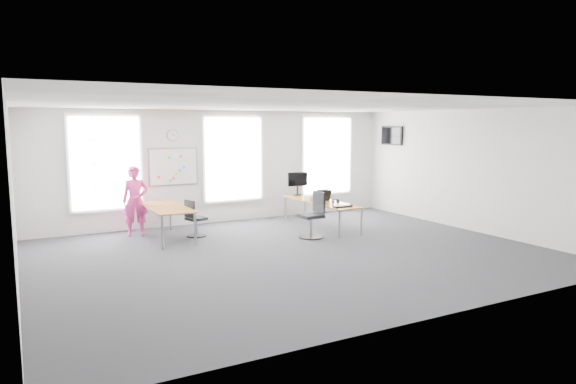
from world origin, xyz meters
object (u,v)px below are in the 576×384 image
desk_right (321,202)px  monitor (298,181)px  chair_left (194,221)px  chair_right (313,218)px  keyboard (342,207)px  desk_left (166,209)px  person (135,201)px  headphones (335,201)px

desk_right → monitor: size_ratio=4.38×
chair_left → monitor: size_ratio=1.37×
chair_right → keyboard: (0.73, -0.13, 0.22)m
desk_left → chair_right: 3.39m
chair_right → keyboard: size_ratio=2.27×
person → monitor: (4.39, -0.02, 0.23)m
headphones → chair_left: bearing=171.6°
desk_left → chair_right: (3.05, -1.45, -0.22)m
keyboard → headphones: bearing=74.6°
chair_right → person: (-3.59, 2.20, 0.36)m
person → headphones: bearing=-7.8°
person → headphones: 4.82m
desk_right → chair_right: chair_right is taller
chair_right → monitor: monitor is taller
keyboard → monitor: monitor is taller
headphones → monitor: (-0.11, 1.72, 0.33)m
chair_right → monitor: 2.39m
chair_right → person: bearing=-122.8°
desk_right → chair_left: bearing=172.8°
chair_left → keyboard: (3.14, -1.53, 0.31)m
chair_right → chair_left: chair_right is taller
headphones → monitor: bearing=101.0°
desk_left → monitor: 3.94m
chair_left → headphones: size_ratio=4.73×
person → keyboard: size_ratio=3.52×
chair_right → person: size_ratio=0.65×
desk_right → person: 4.57m
chair_left → keyboard: 3.50m
chair_right → monitor: size_ratio=1.68×
desk_left → person: (-0.54, 0.74, 0.14)m
keyboard → monitor: (0.07, 2.30, 0.37)m
monitor → headphones: bearing=-80.1°
person → headphones: person is taller
chair_left → headphones: chair_left is taller
desk_right → headphones: headphones is taller
keyboard → chair_right: bearing=171.9°
desk_right → person: bearing=164.7°
keyboard → desk_right: bearing=87.2°
keyboard → headphones: (0.18, 0.59, 0.04)m
desk_left → chair_right: bearing=-25.5°
desk_right → chair_left: 3.26m
chair_left → keyboard: size_ratio=1.86×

